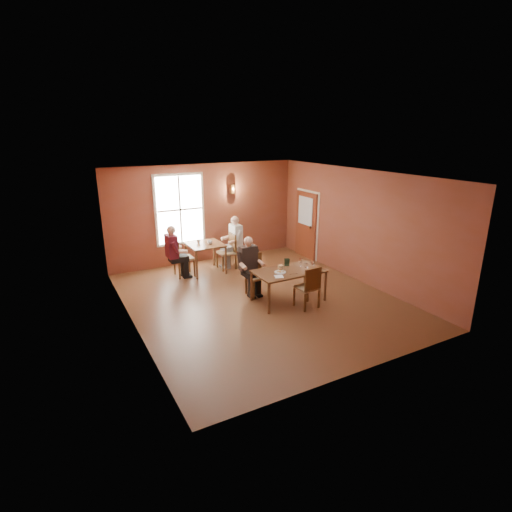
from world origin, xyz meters
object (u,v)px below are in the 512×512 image
main_table (288,286)px  diner_maroon (183,251)px  diner_white (227,244)px  chair_diner_main (257,276)px  chair_empty (307,287)px  second_table (206,258)px  chair_diner_white (226,252)px  diner_main (258,269)px  chair_diner_maroon (184,257)px

main_table → diner_maroon: diner_maroon is taller
main_table → diner_white: (-0.31, 2.85, 0.35)m
main_table → chair_diner_main: chair_diner_main is taller
chair_empty → second_table: bearing=105.7°
second_table → chair_diner_white: (0.65, 0.00, 0.10)m
main_table → diner_main: 0.86m
main_table → chair_diner_maroon: 3.29m
main_table → second_table: (-0.99, 2.85, 0.04)m
second_table → chair_diner_main: bearing=-77.5°
main_table → chair_diner_maroon: size_ratio=1.51×
diner_maroon → chair_diner_main: bearing=28.0°
second_table → chair_diner_white: 0.66m
chair_diner_main → chair_empty: bearing=120.1°
diner_main → diner_maroon: (-1.17, 2.23, 0.03)m
diner_white → chair_diner_maroon: (-1.33, 0.00, -0.19)m
diner_white → chair_diner_maroon: 1.34m
diner_white → chair_diner_maroon: bearing=90.0°
second_table → chair_diner_maroon: 0.66m
diner_main → second_table: size_ratio=1.47×
main_table → chair_diner_main: 0.83m
main_table → second_table: size_ratio=1.72×
chair_empty → diner_white: diner_white is taller
diner_main → chair_diner_maroon: diner_main is taller
main_table → chair_empty: (0.17, -0.51, 0.12)m
main_table → diner_white: bearing=96.2°
second_table → diner_maroon: (-0.68, 0.00, 0.31)m
chair_diner_maroon → second_table: bearing=90.0°
chair_diner_main → diner_white: bearing=-94.9°
diner_main → chair_empty: bearing=120.7°
diner_main → diner_maroon: size_ratio=0.97×
diner_main → chair_diner_white: bearing=-94.1°
main_table → diner_main: size_ratio=1.17×
chair_empty → diner_maroon: bearing=115.4°
chair_diner_main → diner_main: 0.19m
diner_main → main_table: bearing=128.9°
chair_diner_white → diner_maroon: 1.35m
chair_empty → chair_diner_white: size_ratio=0.97×
chair_diner_white → second_table: bearing=90.0°
main_table → chair_diner_main: bearing=127.6°
diner_main → chair_empty: (0.67, -1.13, -0.20)m
chair_diner_main → diner_white: (0.19, 2.20, 0.22)m
diner_main → diner_white: diner_white is taller
second_table → chair_diner_white: bearing=0.0°
chair_empty → chair_diner_white: chair_diner_white is taller
diner_maroon → chair_diner_maroon: bearing=90.0°
main_table → chair_diner_white: 2.87m
chair_diner_white → chair_diner_maroon: chair_diner_maroon is taller
chair_diner_white → main_table: bearing=-173.2°
chair_diner_maroon → diner_maroon: diner_maroon is taller
main_table → chair_diner_maroon: chair_diner_maroon is taller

